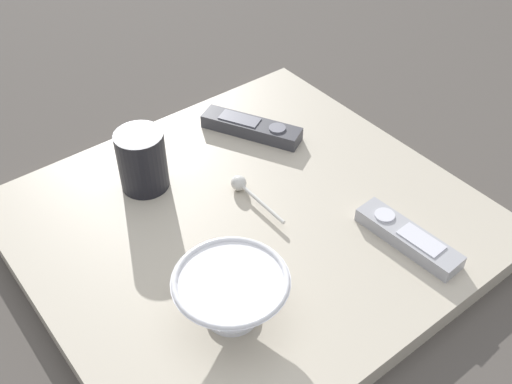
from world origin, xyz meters
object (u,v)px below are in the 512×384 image
object	(u,v)px
tv_remote_far	(251,127)
cereal_bowl	(231,295)
coffee_mug	(142,160)
teaspoon	(243,187)
tv_remote_near	(408,237)

from	to	relation	value
tv_remote_far	cereal_bowl	bearing A→B (deg)	48.72
tv_remote_far	coffee_mug	bearing A→B (deg)	1.31
tv_remote_far	teaspoon	bearing A→B (deg)	47.72
cereal_bowl	coffee_mug	xyz separation A→B (m)	(-0.04, -0.29, 0.01)
teaspoon	tv_remote_near	xyz separation A→B (m)	(-0.12, 0.23, -0.00)
coffee_mug	tv_remote_near	distance (m)	0.42
teaspoon	tv_remote_far	world-z (taller)	tv_remote_far
coffee_mug	tv_remote_near	xyz separation A→B (m)	(-0.23, 0.35, -0.04)
coffee_mug	tv_remote_near	bearing A→B (deg)	124.07
tv_remote_near	cereal_bowl	bearing A→B (deg)	-11.04
teaspoon	tv_remote_near	size ratio (longest dim) A/B	0.75
teaspoon	tv_remote_far	bearing A→B (deg)	-132.28
tv_remote_far	tv_remote_near	bearing A→B (deg)	92.45
coffee_mug	tv_remote_far	size ratio (longest dim) A/B	0.56
coffee_mug	teaspoon	world-z (taller)	coffee_mug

